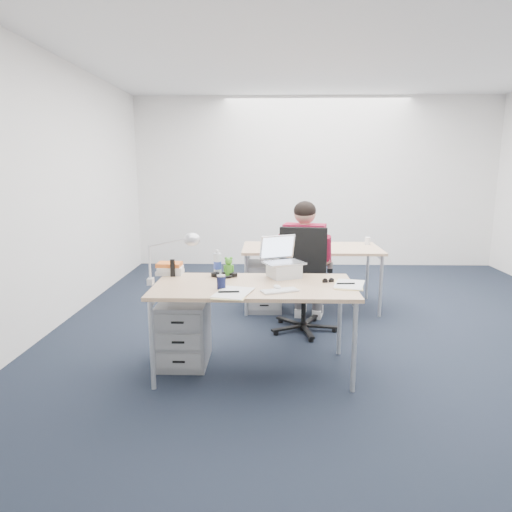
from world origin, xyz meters
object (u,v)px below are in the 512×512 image
Objects in this scene: bear_figurine at (229,266)px; can_koozie at (221,282)px; silver_laptop at (284,257)px; drawer_pedestal_near at (184,332)px; desk_near at (254,290)px; dark_laptop at (310,238)px; sunglasses at (328,281)px; wireless_keyboard at (280,291)px; office_chair at (303,302)px; book_stack at (170,268)px; desk_far at (311,251)px; computer_mouse at (277,287)px; drawer_pedestal_far at (264,286)px; headphones at (224,274)px; water_bottle at (218,262)px; seated_person at (306,265)px; far_cup at (368,241)px; cordless_phone at (173,268)px; desk_lamp at (166,258)px.

can_koozie is at bearing -79.89° from bear_figurine.
drawer_pedestal_near is at bearing 164.19° from silver_laptop.
desk_near is 1.82m from dark_laptop.
can_koozie is 1.05× the size of sunglasses.
wireless_keyboard is at bearing -91.42° from dark_laptop.
office_chair is 1.43m from book_stack.
can_koozie is (0.35, -0.27, 0.51)m from drawer_pedestal_near.
desk_far is 1.94m from computer_mouse.
drawer_pedestal_far is 1.87m from computer_mouse.
desk_near is at bearing -98.95° from dark_laptop.
headphones is at bearing -129.76° from office_chair.
can_koozie reaches higher than sunglasses.
book_stack is (-0.95, 0.55, 0.04)m from wireless_keyboard.
drawer_pedestal_near is 6.06× the size of computer_mouse.
wireless_keyboard is 1.10m from book_stack.
water_bottle is (-0.53, 0.53, 0.10)m from wireless_keyboard.
desk_far is at bearing 70.73° from desk_near.
seated_person reaches higher than computer_mouse.
bear_figurine is at bearing -119.62° from desk_far.
dark_laptop is (0.12, 0.79, 0.54)m from office_chair.
wireless_keyboard is 0.46m from can_koozie.
drawer_pedestal_far is 1.53m from bear_figurine.
seated_person reaches higher than far_cup.
dark_laptop reaches higher than book_stack.
bear_figurine is 1.65m from dark_laptop.
cordless_phone is (-0.78, -1.42, 0.53)m from drawer_pedestal_far.
dark_laptop is (1.30, 1.46, 0.04)m from cordless_phone.
drawer_pedestal_far is 1.26× the size of desk_lamp.
far_cup is (1.58, 1.69, 0.03)m from headphones.
wireless_keyboard is (0.80, -0.34, 0.46)m from drawer_pedestal_near.
desk_near is 17.64× the size of computer_mouse.
computer_mouse is at bearing -27.34° from book_stack.
computer_mouse is at bearing -35.91° from desk_near.
silver_laptop reaches higher than headphones.
sunglasses reaches higher than desk_near.
office_chair is 7.32× the size of cordless_phone.
desk_far is 2.91× the size of drawer_pedestal_far.
desk_far is 5.75× the size of wireless_keyboard.
cordless_phone is at bearing -139.98° from far_cup.
desk_lamp is at bearing -116.43° from dark_laptop.
drawer_pedestal_far is 1.70m from cordless_phone.
bear_figurine is at bearing -11.99° from cordless_phone.
computer_mouse is (0.11, -1.81, 0.47)m from drawer_pedestal_far.
dark_laptop is (0.82, 1.43, 0.03)m from bear_figurine.
wireless_keyboard is 1.86× the size of cordless_phone.
drawer_pedestal_near is at bearing 142.40° from can_koozie.
water_bottle is 0.39m from cordless_phone.
book_stack is at bearing -146.38° from office_chair.
wireless_keyboard is 2.43m from far_cup.
desk_near is 5.75× the size of wireless_keyboard.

